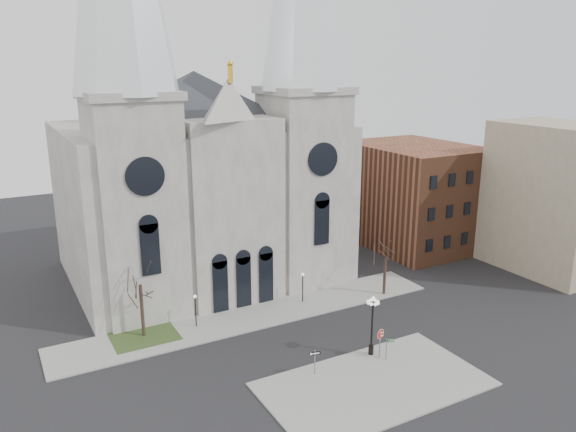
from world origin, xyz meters
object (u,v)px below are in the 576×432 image
stop_sign (380,337)px  one_way_sign (315,358)px  street_name_sign (387,347)px  globe_lamp (372,318)px

stop_sign → one_way_sign: bearing=-177.9°
stop_sign → street_name_sign: 1.00m
one_way_sign → street_name_sign: bearing=7.3°
stop_sign → street_name_sign: bearing=-59.7°
globe_lamp → street_name_sign: size_ratio=2.70×
one_way_sign → street_name_sign: (6.69, -1.02, -0.25)m
stop_sign → globe_lamp: 1.75m
globe_lamp → street_name_sign: 2.72m
stop_sign → one_way_sign: 6.41m
globe_lamp → street_name_sign: (0.64, -1.42, -2.23)m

